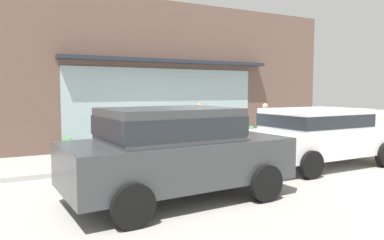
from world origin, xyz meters
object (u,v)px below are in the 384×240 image
object	(u,v)px
parked_car_dark_gray	(174,148)
potted_plant_by_entrance	(251,133)
parked_car_white	(318,133)
potted_plant_low_front	(226,133)
pedestrian_passerby	(199,123)
potted_plant_trailing_edge	(112,142)
pedestrian_with_handbag	(265,122)
potted_plant_window_right	(68,146)
fire_hydrant	(242,137)
potted_plant_doorstep	(173,135)

from	to	relation	value
parked_car_dark_gray	potted_plant_by_entrance	world-z (taller)	parked_car_dark_gray
parked_car_white	potted_plant_low_front	xyz separation A→B (m)	(0.28, 4.80, -0.50)
pedestrian_passerby	potted_plant_trailing_edge	xyz separation A→B (m)	(-2.81, 0.66, -0.54)
pedestrian_with_handbag	potted_plant_low_front	distance (m)	1.89
pedestrian_passerby	potted_plant_trailing_edge	size ratio (longest dim) A/B	2.26
potted_plant_window_right	potted_plant_low_front	bearing A→B (deg)	3.14
fire_hydrant	pedestrian_with_handbag	distance (m)	0.99
parked_car_white	parked_car_dark_gray	size ratio (longest dim) A/B	1.06
fire_hydrant	parked_car_white	distance (m)	3.21
parked_car_dark_gray	parked_car_white	bearing A→B (deg)	9.04
potted_plant_trailing_edge	pedestrian_passerby	bearing A→B (deg)	-13.22
potted_plant_by_entrance	parked_car_dark_gray	bearing A→B (deg)	-136.57
fire_hydrant	potted_plant_doorstep	world-z (taller)	potted_plant_doorstep
pedestrian_with_handbag	potted_plant_by_entrance	distance (m)	2.03
parked_car_dark_gray	potted_plant_window_right	bearing A→B (deg)	96.97
potted_plant_by_entrance	potted_plant_trailing_edge	distance (m)	5.71
potted_plant_doorstep	potted_plant_low_front	bearing A→B (deg)	2.94
pedestrian_passerby	parked_car_white	xyz separation A→B (m)	(1.38, -3.88, -0.03)
pedestrian_with_handbag	potted_plant_by_entrance	size ratio (longest dim) A/B	2.62
fire_hydrant	pedestrian_passerby	size ratio (longest dim) A/B	0.55
fire_hydrant	potted_plant_window_right	bearing A→B (deg)	166.52
parked_car_dark_gray	potted_plant_trailing_edge	world-z (taller)	parked_car_dark_gray
potted_plant_low_front	potted_plant_trailing_edge	distance (m)	4.48
pedestrian_with_handbag	potted_plant_by_entrance	world-z (taller)	pedestrian_with_handbag
fire_hydrant	parked_car_white	size ratio (longest dim) A/B	0.20
fire_hydrant	potted_plant_trailing_edge	size ratio (longest dim) A/B	1.25
fire_hydrant	potted_plant_low_front	world-z (taller)	fire_hydrant
pedestrian_passerby	parked_car_dark_gray	size ratio (longest dim) A/B	0.38
pedestrian_passerby	parked_car_dark_gray	xyz separation A→B (m)	(-3.23, -4.85, 0.05)
parked_car_dark_gray	potted_plant_doorstep	bearing A→B (deg)	62.23
fire_hydrant	parked_car_white	world-z (taller)	parked_car_white
potted_plant_doorstep	pedestrian_with_handbag	bearing A→B (deg)	-31.12
parked_car_white	potted_plant_by_entrance	size ratio (longest dim) A/B	7.42
parked_car_dark_gray	potted_plant_by_entrance	bearing A→B (deg)	40.58
potted_plant_window_right	potted_plant_trailing_edge	bearing A→B (deg)	2.44
potted_plant_window_right	potted_plant_doorstep	world-z (taller)	potted_plant_doorstep
potted_plant_window_right	pedestrian_passerby	bearing A→B (deg)	-8.23
potted_plant_by_entrance	pedestrian_passerby	bearing A→B (deg)	-161.97
parked_car_dark_gray	potted_plant_low_front	bearing A→B (deg)	46.91
potted_plant_by_entrance	potted_plant_window_right	distance (m)	7.07
fire_hydrant	pedestrian_passerby	bearing A→B (deg)	151.02
pedestrian_with_handbag	potted_plant_window_right	distance (m)	6.48
potted_plant_window_right	potted_plant_doorstep	xyz separation A→B (m)	(3.57, 0.20, 0.11)
potted_plant_by_entrance	potted_plant_trailing_edge	world-z (taller)	potted_plant_trailing_edge
pedestrian_with_handbag	pedestrian_passerby	size ratio (longest dim) A/B	0.99
potted_plant_low_front	potted_plant_window_right	xyz separation A→B (m)	(-5.83, -0.32, -0.06)
pedestrian_passerby	potted_plant_by_entrance	bearing A→B (deg)	-36.49
potted_plant_low_front	potted_plant_trailing_edge	xyz separation A→B (m)	(-4.47, -0.26, -0.02)
fire_hydrant	potted_plant_window_right	size ratio (longest dim) A/B	1.47
parked_car_white	potted_plant_trailing_edge	size ratio (longest dim) A/B	6.34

